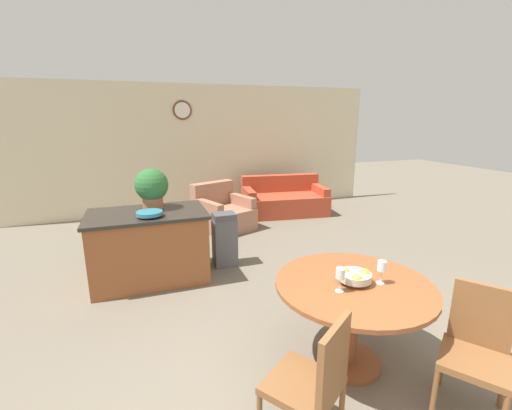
% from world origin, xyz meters
% --- Properties ---
extents(wall_back, '(8.00, 0.09, 2.70)m').
position_xyz_m(wall_back, '(-0.00, 6.11, 1.35)').
color(wall_back, beige).
rests_on(wall_back, ground_plane).
extents(dining_table, '(1.25, 1.25, 0.75)m').
position_xyz_m(dining_table, '(0.25, 0.75, 0.58)').
color(dining_table, brown).
rests_on(dining_table, ground_plane).
extents(dining_chair_near_left, '(0.59, 0.59, 0.91)m').
position_xyz_m(dining_chair_near_left, '(-0.41, 0.19, 0.49)').
color(dining_chair_near_left, brown).
rests_on(dining_chair_near_left, ground_plane).
extents(dining_chair_near_right, '(0.59, 0.59, 0.91)m').
position_xyz_m(dining_chair_near_right, '(0.81, 0.09, 0.49)').
color(dining_chair_near_right, brown).
rests_on(dining_chair_near_right, ground_plane).
extents(fruit_bowl, '(0.26, 0.26, 0.11)m').
position_xyz_m(fruit_bowl, '(0.25, 0.75, 0.81)').
color(fruit_bowl, '#B7B29E').
rests_on(fruit_bowl, dining_table).
extents(wine_glass_left, '(0.07, 0.07, 0.19)m').
position_xyz_m(wine_glass_left, '(0.06, 0.67, 0.89)').
color(wine_glass_left, silver).
rests_on(wine_glass_left, dining_table).
extents(wine_glass_right, '(0.07, 0.07, 0.19)m').
position_xyz_m(wine_glass_right, '(0.44, 0.68, 0.89)').
color(wine_glass_right, silver).
rests_on(wine_glass_right, dining_table).
extents(kitchen_island, '(1.43, 0.88, 0.89)m').
position_xyz_m(kitchen_island, '(-1.23, 2.94, 0.45)').
color(kitchen_island, brown).
rests_on(kitchen_island, ground_plane).
extents(teal_bowl, '(0.30, 0.30, 0.07)m').
position_xyz_m(teal_bowl, '(-1.21, 2.72, 0.93)').
color(teal_bowl, teal).
rests_on(teal_bowl, kitchen_island).
extents(potted_plant, '(0.42, 0.42, 0.51)m').
position_xyz_m(potted_plant, '(-1.15, 3.11, 1.17)').
color(potted_plant, '#A36642').
rests_on(potted_plant, kitchen_island).
extents(trash_bin, '(0.31, 0.26, 0.75)m').
position_xyz_m(trash_bin, '(-0.23, 3.05, 0.37)').
color(trash_bin, '#56565B').
rests_on(trash_bin, ground_plane).
extents(couch, '(1.84, 1.16, 0.79)m').
position_xyz_m(couch, '(1.64, 5.24, 0.28)').
color(couch, '#B24228').
rests_on(couch, ground_plane).
extents(armchair, '(1.15, 1.19, 0.83)m').
position_xyz_m(armchair, '(0.14, 4.67, 0.28)').
color(armchair, '#A87056').
rests_on(armchair, ground_plane).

